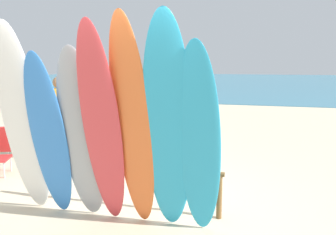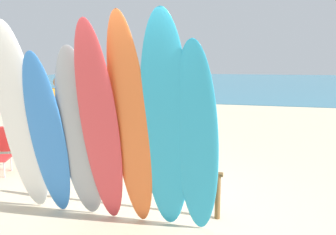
% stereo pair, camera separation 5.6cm
% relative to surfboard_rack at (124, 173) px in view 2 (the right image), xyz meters
% --- Properties ---
extents(ground, '(60.00, 60.00, 0.00)m').
position_rel_surfboard_rack_xyz_m(ground, '(0.00, 14.00, -0.48)').
color(ground, beige).
extents(ocean_water, '(60.00, 40.00, 0.02)m').
position_rel_surfboard_rack_xyz_m(ocean_water, '(0.00, 31.97, -0.47)').
color(ocean_water, teal).
rests_on(ocean_water, ground).
extents(surfboard_rack, '(2.67, 0.07, 0.61)m').
position_rel_surfboard_rack_xyz_m(surfboard_rack, '(0.00, 0.00, 0.00)').
color(surfboard_rack, brown).
rests_on(surfboard_rack, ground).
extents(surfboard_white_0, '(0.61, 0.69, 2.46)m').
position_rel_surfboard_rack_xyz_m(surfboard_white_0, '(-1.13, -0.55, 0.75)').
color(surfboard_white_0, white).
rests_on(surfboard_white_0, ground).
extents(surfboard_blue_1, '(0.49, 0.58, 2.11)m').
position_rel_surfboard_rack_xyz_m(surfboard_blue_1, '(-0.76, -0.56, 0.57)').
color(surfboard_blue_1, '#337AD1').
rests_on(surfboard_blue_1, ground).
extents(surfboard_grey_2, '(0.57, 0.55, 2.17)m').
position_rel_surfboard_rack_xyz_m(surfboard_grey_2, '(-0.34, -0.51, 0.60)').
color(surfboard_grey_2, '#999EA3').
rests_on(surfboard_grey_2, ground).
extents(surfboard_red_3, '(0.48, 0.70, 2.43)m').
position_rel_surfboard_rack_xyz_m(surfboard_red_3, '(-0.01, -0.63, 0.74)').
color(surfboard_red_3, '#D13D42').
rests_on(surfboard_red_3, ground).
extents(surfboard_orange_4, '(0.53, 0.69, 2.52)m').
position_rel_surfboard_rack_xyz_m(surfboard_orange_4, '(0.35, -0.58, 0.78)').
color(surfboard_orange_4, orange).
rests_on(surfboard_orange_4, ground).
extents(surfboard_teal_5, '(0.61, 0.70, 2.52)m').
position_rel_surfboard_rack_xyz_m(surfboard_teal_5, '(0.76, -0.58, 0.78)').
color(surfboard_teal_5, '#289EC6').
rests_on(surfboard_teal_5, ground).
extents(surfboard_teal_6, '(0.52, 0.57, 2.21)m').
position_rel_surfboard_rack_xyz_m(surfboard_teal_6, '(1.10, -0.55, 0.63)').
color(surfboard_teal_6, '#289EC6').
rests_on(surfboard_teal_6, ground).
extents(beachgoer_photographing, '(0.57, 0.40, 1.69)m').
position_rel_surfboard_rack_xyz_m(beachgoer_photographing, '(-2.11, 1.81, 0.49)').
color(beachgoer_photographing, '#9E704C').
rests_on(beachgoer_photographing, ground).
extents(beachgoer_by_water, '(0.62, 0.37, 1.74)m').
position_rel_surfboard_rack_xyz_m(beachgoer_by_water, '(-0.55, 4.46, 0.52)').
color(beachgoer_by_water, beige).
rests_on(beachgoer_by_water, ground).
extents(beachgoer_strolling, '(0.45, 0.54, 1.75)m').
position_rel_surfboard_rack_xyz_m(beachgoer_strolling, '(-1.42, 6.45, 0.53)').
color(beachgoer_strolling, '#9E704C').
rests_on(beachgoer_strolling, ground).
extents(beachgoer_near_rack, '(0.52, 0.42, 1.64)m').
position_rel_surfboard_rack_xyz_m(beachgoer_near_rack, '(-1.46, 4.56, 0.47)').
color(beachgoer_near_rack, beige).
rests_on(beachgoer_near_rack, ground).
extents(beachgoer_midbeach, '(0.42, 0.52, 1.62)m').
position_rel_surfboard_rack_xyz_m(beachgoer_midbeach, '(-1.85, 5.56, 0.45)').
color(beachgoer_midbeach, tan).
rests_on(beachgoer_midbeach, ground).
extents(beach_chair_red, '(0.54, 0.74, 0.81)m').
position_rel_surfboard_rack_xyz_m(beach_chair_red, '(-3.13, 2.10, -0.05)').
color(beach_chair_red, '#B7B7BC').
rests_on(beach_chair_red, ground).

